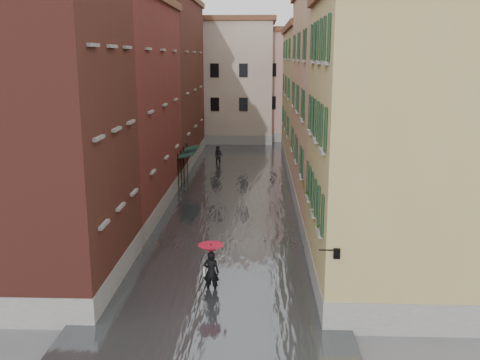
# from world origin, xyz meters

# --- Properties ---
(ground) EXTENTS (120.00, 120.00, 0.00)m
(ground) POSITION_xyz_m (0.00, 0.00, 0.00)
(ground) COLOR slate
(ground) RESTS_ON ground
(floodwater) EXTENTS (10.00, 60.00, 0.20)m
(floodwater) POSITION_xyz_m (0.00, 13.00, 0.10)
(floodwater) COLOR #4D5155
(floodwater) RESTS_ON ground
(building_left_near) EXTENTS (6.00, 8.00, 13.00)m
(building_left_near) POSITION_xyz_m (-7.00, -2.00, 6.50)
(building_left_near) COLOR maroon
(building_left_near) RESTS_ON ground
(building_left_mid) EXTENTS (6.00, 14.00, 12.50)m
(building_left_mid) POSITION_xyz_m (-7.00, 9.00, 6.25)
(building_left_mid) COLOR maroon
(building_left_mid) RESTS_ON ground
(building_left_far) EXTENTS (6.00, 16.00, 14.00)m
(building_left_far) POSITION_xyz_m (-7.00, 24.00, 7.00)
(building_left_far) COLOR maroon
(building_left_far) RESTS_ON ground
(building_right_near) EXTENTS (6.00, 8.00, 11.50)m
(building_right_near) POSITION_xyz_m (7.00, -2.00, 5.75)
(building_right_near) COLOR #A28F54
(building_right_near) RESTS_ON ground
(building_right_mid) EXTENTS (6.00, 14.00, 13.00)m
(building_right_mid) POSITION_xyz_m (7.00, 9.00, 6.50)
(building_right_mid) COLOR tan
(building_right_mid) RESTS_ON ground
(building_right_far) EXTENTS (6.00, 16.00, 11.50)m
(building_right_far) POSITION_xyz_m (7.00, 24.00, 5.75)
(building_right_far) COLOR #A28F54
(building_right_far) RESTS_ON ground
(building_end_cream) EXTENTS (12.00, 9.00, 13.00)m
(building_end_cream) POSITION_xyz_m (-3.00, 38.00, 6.50)
(building_end_cream) COLOR beige
(building_end_cream) RESTS_ON ground
(building_end_pink) EXTENTS (10.00, 9.00, 12.00)m
(building_end_pink) POSITION_xyz_m (6.00, 40.00, 6.00)
(building_end_pink) COLOR tan
(building_end_pink) RESTS_ON ground
(awning_near) EXTENTS (1.09, 2.88, 2.80)m
(awning_near) POSITION_xyz_m (-3.49, 14.96, 2.46)
(awning_near) COLOR #173427
(awning_near) RESTS_ON ground
(awning_far) EXTENTS (1.09, 3.40, 2.80)m
(awning_far) POSITION_xyz_m (-3.48, 16.57, 2.48)
(awning_far) COLOR #173427
(awning_far) RESTS_ON ground
(wall_lantern) EXTENTS (0.71, 0.22, 0.35)m
(wall_lantern) POSITION_xyz_m (4.33, -6.00, 3.01)
(wall_lantern) COLOR black
(wall_lantern) RESTS_ON ground
(window_planters) EXTENTS (0.59, 8.10, 0.84)m
(window_planters) POSITION_xyz_m (4.12, -0.71, 3.51)
(window_planters) COLOR #9C3A33
(window_planters) RESTS_ON ground
(pedestrian_main) EXTENTS (1.06, 1.06, 2.06)m
(pedestrian_main) POSITION_xyz_m (-0.16, -2.80, 1.29)
(pedestrian_main) COLOR black
(pedestrian_main) RESTS_ON ground
(pedestrian_far) EXTENTS (1.01, 0.88, 1.76)m
(pedestrian_far) POSITION_xyz_m (-1.88, 23.23, 0.88)
(pedestrian_far) COLOR black
(pedestrian_far) RESTS_ON ground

